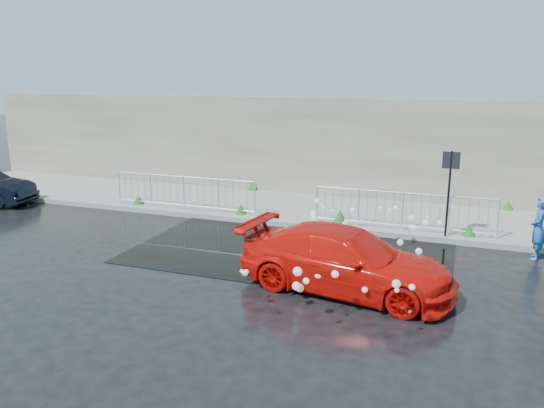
{
  "coord_description": "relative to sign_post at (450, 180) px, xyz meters",
  "views": [
    {
      "loc": [
        4.51,
        -11.52,
        4.45
      ],
      "look_at": [
        -0.33,
        1.71,
        1.0
      ],
      "focal_mm": 35.0,
      "sensor_mm": 36.0,
      "label": 1
    }
  ],
  "objects": [
    {
      "name": "curb",
      "position": [
        -4.2,
        -0.1,
        -1.64
      ],
      "size": [
        30.0,
        0.25,
        0.16
      ],
      "primitive_type": "cube",
      "color": "slate",
      "rests_on": "ground"
    },
    {
      "name": "puddle",
      "position": [
        -3.7,
        -2.1,
        -1.72
      ],
      "size": [
        8.0,
        5.0,
        0.01
      ],
      "primitive_type": "cube",
      "color": "black",
      "rests_on": "ground"
    },
    {
      "name": "person",
      "position": [
        2.17,
        -0.68,
        -0.94
      ],
      "size": [
        0.45,
        0.62,
        1.57
      ],
      "primitive_type": "imported",
      "rotation": [
        0.0,
        0.0,
        -1.71
      ],
      "color": "#235DB2",
      "rests_on": "ground"
    },
    {
      "name": "railing_left",
      "position": [
        -8.2,
        0.25,
        -0.99
      ],
      "size": [
        5.05,
        0.05,
        1.1
      ],
      "color": "silver",
      "rests_on": "pavement"
    },
    {
      "name": "pavement",
      "position": [
        -4.2,
        1.9,
        -1.65
      ],
      "size": [
        30.0,
        4.0,
        0.15
      ],
      "primitive_type": "cube",
      "color": "slate",
      "rests_on": "ground"
    },
    {
      "name": "retaining_wall",
      "position": [
        -4.2,
        4.1,
        0.18
      ],
      "size": [
        30.0,
        0.6,
        3.5
      ],
      "primitive_type": "cube",
      "color": "#676056",
      "rests_on": "pavement"
    },
    {
      "name": "ground",
      "position": [
        -4.2,
        -3.1,
        -1.72
      ],
      "size": [
        90.0,
        90.0,
        0.0
      ],
      "primitive_type": "plane",
      "color": "black",
      "rests_on": "ground"
    },
    {
      "name": "weeds",
      "position": [
        -4.47,
        1.49,
        -1.39
      ],
      "size": [
        12.17,
        3.93,
        0.43
      ],
      "color": "#184211",
      "rests_on": "pavement"
    },
    {
      "name": "sign_post",
      "position": [
        0.0,
        0.0,
        0.0
      ],
      "size": [
        0.45,
        0.06,
        2.5
      ],
      "color": "black",
      "rests_on": "ground"
    },
    {
      "name": "railing_right",
      "position": [
        -1.2,
        0.25,
        -0.99
      ],
      "size": [
        5.05,
        0.05,
        1.1
      ],
      "color": "silver",
      "rests_on": "pavement"
    },
    {
      "name": "red_car",
      "position": [
        -1.84,
        -4.22,
        -1.06
      ],
      "size": [
        4.77,
        2.46,
        1.32
      ],
      "primitive_type": "imported",
      "rotation": [
        0.0,
        0.0,
        1.43
      ],
      "color": "red",
      "rests_on": "ground"
    },
    {
      "name": "water_spray",
      "position": [
        -1.89,
        -3.09,
        -1.0
      ],
      "size": [
        3.52,
        5.76,
        1.06
      ],
      "color": "white",
      "rests_on": "ground"
    }
  ]
}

